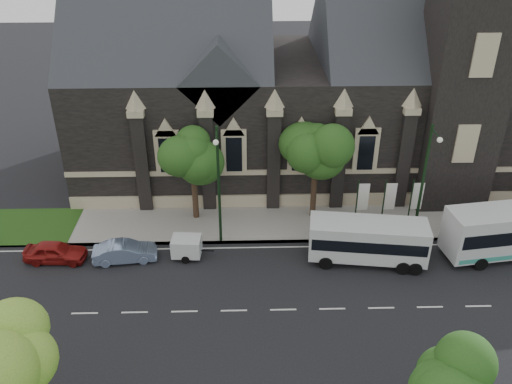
{
  "coord_description": "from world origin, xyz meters",
  "views": [
    {
      "loc": [
        -2.3,
        -24.73,
        22.43
      ],
      "look_at": [
        -1.5,
        6.0,
        4.85
      ],
      "focal_mm": 37.71,
      "sensor_mm": 36.0,
      "label": 1
    }
  ],
  "objects_px": {
    "banner_flag_right": "(415,199)",
    "car_far_red": "(55,252)",
    "box_trailer": "(187,246)",
    "street_lamp_mid": "(219,181)",
    "shuttle_bus": "(368,239)",
    "sedan": "(125,252)",
    "banner_flag_center": "(388,199)",
    "tree_park_near": "(10,344)",
    "street_lamp_near": "(424,178)",
    "tree_walk_right": "(319,148)",
    "tree_walk_left": "(195,150)",
    "tree_park_east": "(449,376)",
    "banner_flag_left": "(361,199)"
  },
  "relations": [
    {
      "from": "street_lamp_near",
      "to": "shuttle_bus",
      "type": "xyz_separation_m",
      "value": [
        -3.98,
        -2.27,
        -3.37
      ]
    },
    {
      "from": "banner_flag_right",
      "to": "street_lamp_mid",
      "type": "bearing_deg",
      "value": -172.4
    },
    {
      "from": "street_lamp_mid",
      "to": "banner_flag_left",
      "type": "distance_m",
      "value": 10.81
    },
    {
      "from": "shuttle_bus",
      "to": "sedan",
      "type": "height_order",
      "value": "shuttle_bus"
    },
    {
      "from": "tree_park_east",
      "to": "banner_flag_right",
      "type": "relative_size",
      "value": 1.57
    },
    {
      "from": "tree_park_near",
      "to": "street_lamp_near",
      "type": "height_order",
      "value": "street_lamp_near"
    },
    {
      "from": "street_lamp_near",
      "to": "street_lamp_mid",
      "type": "relative_size",
      "value": 1.0
    },
    {
      "from": "tree_park_east",
      "to": "banner_flag_left",
      "type": "distance_m",
      "value": 18.46
    },
    {
      "from": "street_lamp_near",
      "to": "banner_flag_right",
      "type": "xyz_separation_m",
      "value": [
        0.29,
        1.91,
        -2.73
      ]
    },
    {
      "from": "shuttle_bus",
      "to": "banner_flag_center",
      "type": "bearing_deg",
      "value": 69.19
    },
    {
      "from": "banner_flag_left",
      "to": "sedan",
      "type": "bearing_deg",
      "value": -167.43
    },
    {
      "from": "shuttle_bus",
      "to": "sedan",
      "type": "xyz_separation_m",
      "value": [
        -16.49,
        0.44,
        -1.04
      ]
    },
    {
      "from": "street_lamp_near",
      "to": "car_far_red",
      "type": "bearing_deg",
      "value": -176.05
    },
    {
      "from": "tree_walk_left",
      "to": "banner_flag_left",
      "type": "relative_size",
      "value": 1.91
    },
    {
      "from": "tree_walk_right",
      "to": "tree_walk_left",
      "type": "xyz_separation_m",
      "value": [
        -9.01,
        -0.01,
        -0.08
      ]
    },
    {
      "from": "banner_flag_center",
      "to": "street_lamp_near",
      "type": "bearing_deg",
      "value": -48.07
    },
    {
      "from": "box_trailer",
      "to": "street_lamp_mid",
      "type": "bearing_deg",
      "value": 37.91
    },
    {
      "from": "tree_park_east",
      "to": "tree_walk_right",
      "type": "relative_size",
      "value": 0.81
    },
    {
      "from": "tree_park_east",
      "to": "tree_park_near",
      "type": "bearing_deg",
      "value": 178.23
    },
    {
      "from": "tree_park_near",
      "to": "street_lamp_near",
      "type": "relative_size",
      "value": 0.95
    },
    {
      "from": "sedan",
      "to": "street_lamp_mid",
      "type": "bearing_deg",
      "value": -81.13
    },
    {
      "from": "banner_flag_center",
      "to": "car_far_red",
      "type": "relative_size",
      "value": 0.96
    },
    {
      "from": "street_lamp_mid",
      "to": "car_far_red",
      "type": "bearing_deg",
      "value": -171.17
    },
    {
      "from": "tree_park_near",
      "to": "banner_flag_left",
      "type": "distance_m",
      "value": 25.65
    },
    {
      "from": "tree_park_east",
      "to": "banner_flag_right",
      "type": "xyz_separation_m",
      "value": [
        4.11,
        18.32,
        -2.24
      ]
    },
    {
      "from": "banner_flag_right",
      "to": "car_far_red",
      "type": "bearing_deg",
      "value": -171.86
    },
    {
      "from": "sedan",
      "to": "shuttle_bus",
      "type": "bearing_deg",
      "value": -98.45
    },
    {
      "from": "tree_walk_left",
      "to": "car_far_red",
      "type": "height_order",
      "value": "tree_walk_left"
    },
    {
      "from": "tree_walk_left",
      "to": "box_trailer",
      "type": "relative_size",
      "value": 2.63
    },
    {
      "from": "tree_park_near",
      "to": "banner_flag_left",
      "type": "height_order",
      "value": "tree_park_near"
    },
    {
      "from": "tree_walk_right",
      "to": "banner_flag_center",
      "type": "relative_size",
      "value": 1.95
    },
    {
      "from": "street_lamp_mid",
      "to": "banner_flag_right",
      "type": "distance_m",
      "value": 14.67
    },
    {
      "from": "banner_flag_left",
      "to": "tree_walk_left",
      "type": "bearing_deg",
      "value": 171.98
    },
    {
      "from": "banner_flag_right",
      "to": "car_far_red",
      "type": "height_order",
      "value": "banner_flag_right"
    },
    {
      "from": "tree_park_near",
      "to": "street_lamp_near",
      "type": "xyz_separation_m",
      "value": [
        21.77,
        15.86,
        -1.3
      ]
    },
    {
      "from": "banner_flag_left",
      "to": "car_far_red",
      "type": "distance_m",
      "value": 21.86
    },
    {
      "from": "car_far_red",
      "to": "box_trailer",
      "type": "bearing_deg",
      "value": -85.72
    },
    {
      "from": "tree_park_east",
      "to": "tree_walk_left",
      "type": "xyz_separation_m",
      "value": [
        -11.97,
        20.03,
        1.12
      ]
    },
    {
      "from": "tree_park_east",
      "to": "street_lamp_near",
      "type": "distance_m",
      "value": 16.86
    },
    {
      "from": "shuttle_bus",
      "to": "sedan",
      "type": "distance_m",
      "value": 16.53
    },
    {
      "from": "banner_flag_center",
      "to": "shuttle_bus",
      "type": "relative_size",
      "value": 0.49
    },
    {
      "from": "tree_park_near",
      "to": "banner_flag_center",
      "type": "bearing_deg",
      "value": 41.54
    },
    {
      "from": "street_lamp_mid",
      "to": "banner_flag_center",
      "type": "height_order",
      "value": "street_lamp_mid"
    },
    {
      "from": "banner_flag_right",
      "to": "banner_flag_left",
      "type": "bearing_deg",
      "value": 180.0
    },
    {
      "from": "banner_flag_left",
      "to": "shuttle_bus",
      "type": "distance_m",
      "value": 4.24
    },
    {
      "from": "tree_walk_left",
      "to": "street_lamp_near",
      "type": "xyz_separation_m",
      "value": [
        15.8,
        -3.61,
        -0.62
      ]
    },
    {
      "from": "banner_flag_center",
      "to": "car_far_red",
      "type": "distance_m",
      "value": 23.83
    },
    {
      "from": "street_lamp_near",
      "to": "sedan",
      "type": "bearing_deg",
      "value": -174.89
    },
    {
      "from": "tree_park_near",
      "to": "tree_walk_left",
      "type": "xyz_separation_m",
      "value": [
        5.97,
        19.47,
        -0.68
      ]
    },
    {
      "from": "banner_flag_left",
      "to": "car_far_red",
      "type": "bearing_deg",
      "value": -170.37
    }
  ]
}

